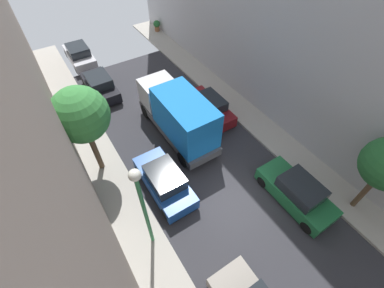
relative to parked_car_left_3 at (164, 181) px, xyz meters
The scene contains 12 objects.
ground 3.74m from the parked_car_left_3, 42.70° to the right, with size 32.00×32.00×0.00m, color #2D2D33.
sidewalk_left 3.45m from the parked_car_left_3, 132.71° to the right, with size 2.00×44.00×0.15m, color #A8A399.
sidewalk_right 8.12m from the parked_car_left_3, 17.93° to the right, with size 2.00×44.00×0.15m, color #A8A399.
parked_car_left_3 is the anchor object (origin of this frame).
parked_car_left_4 10.13m from the parked_car_left_3, 90.00° to the left, with size 1.78×4.20×1.57m.
parked_car_left_5 15.33m from the parked_car_left_3, 90.00° to the left, with size 1.78×4.20×1.57m.
parked_car_right_2 6.88m from the parked_car_left_3, 38.32° to the right, with size 1.78×4.20×1.57m.
parked_car_right_3 6.53m from the parked_car_left_3, 34.19° to the left, with size 1.78×4.20×1.57m.
delivery_truck 4.24m from the parked_car_left_3, 48.88° to the left, with size 2.26×6.60×3.38m.
street_tree_0 5.27m from the parked_car_left_3, 127.25° to the left, with size 2.76×2.76×5.38m.
potted_plant_1 18.84m from the parked_car_left_3, 63.88° to the left, with size 0.66×0.66×1.04m.
lamp_post 4.23m from the parked_car_left_3, 130.12° to the right, with size 0.44×0.44×5.48m.
Camera 1 is at (-5.66, -4.87, 12.37)m, focal length 24.49 mm.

